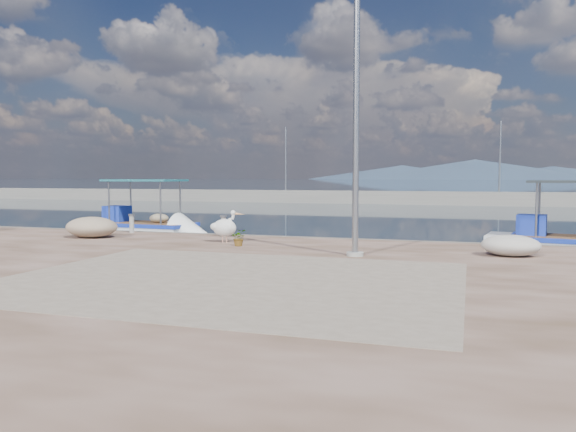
{
  "coord_description": "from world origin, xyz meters",
  "views": [
    {
      "loc": [
        5.54,
        -13.25,
        2.55
      ],
      "look_at": [
        0.0,
        3.8,
        1.3
      ],
      "focal_mm": 35.0,
      "sensor_mm": 36.0,
      "label": 1
    }
  ],
  "objects_px": {
    "bollard_near": "(224,225)",
    "lamp_post": "(356,128)",
    "boat_left": "(144,231)",
    "pelican": "(225,227)"
  },
  "relations": [
    {
      "from": "pelican",
      "to": "lamp_post",
      "type": "distance_m",
      "value": 5.55
    },
    {
      "from": "lamp_post",
      "to": "bollard_near",
      "type": "bearing_deg",
      "value": 147.84
    },
    {
      "from": "pelican",
      "to": "boat_left",
      "type": "bearing_deg",
      "value": 124.05
    },
    {
      "from": "boat_left",
      "to": "pelican",
      "type": "bearing_deg",
      "value": -35.67
    },
    {
      "from": "pelican",
      "to": "bollard_near",
      "type": "xyz_separation_m",
      "value": [
        -0.78,
        1.6,
        -0.08
      ]
    },
    {
      "from": "lamp_post",
      "to": "pelican",
      "type": "bearing_deg",
      "value": 159.2
    },
    {
      "from": "pelican",
      "to": "lamp_post",
      "type": "height_order",
      "value": "lamp_post"
    },
    {
      "from": "boat_left",
      "to": "bollard_near",
      "type": "height_order",
      "value": "boat_left"
    },
    {
      "from": "bollard_near",
      "to": "lamp_post",
      "type": "bearing_deg",
      "value": -32.16
    },
    {
      "from": "boat_left",
      "to": "lamp_post",
      "type": "relative_size",
      "value": 0.86
    }
  ]
}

